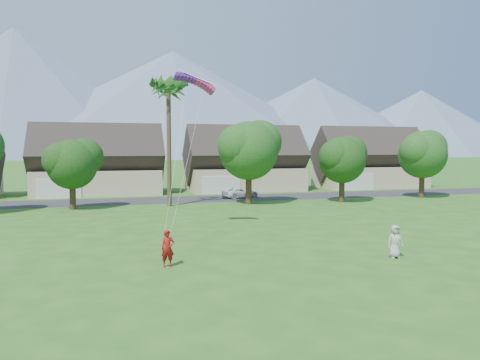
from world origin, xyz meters
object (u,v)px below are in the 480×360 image
object	(u,v)px
watcher	(395,241)
parked_car	(241,193)
parafoil_kite	(195,81)
kite_flyer	(168,249)

from	to	relation	value
watcher	parked_car	world-z (taller)	watcher
watcher	parafoil_kite	distance (m)	16.52
kite_flyer	parked_car	size ratio (longest dim) A/B	0.41
kite_flyer	watcher	size ratio (longest dim) A/B	1.04
parked_car	kite_flyer	bearing A→B (deg)	139.77
watcher	parafoil_kite	world-z (taller)	parafoil_kite
watcher	parafoil_kite	bearing A→B (deg)	136.35
kite_flyer	watcher	world-z (taller)	kite_flyer
watcher	kite_flyer	bearing A→B (deg)	-179.88
parked_car	parafoil_kite	size ratio (longest dim) A/B	1.51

